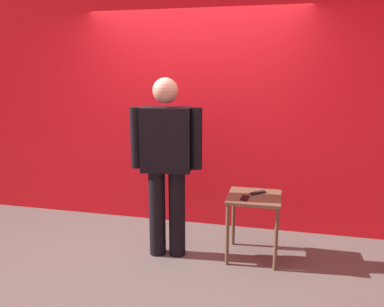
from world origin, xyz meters
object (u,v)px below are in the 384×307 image
Objects in this scene: standing_person at (166,159)px; side_table at (254,206)px; cell_phone at (245,198)px; tv_remote at (258,193)px.

side_table is (0.85, 0.14, -0.46)m from standing_person.
side_table is 0.17m from cell_phone.
tv_remote reaches higher than cell_phone.
standing_person is at bearing -120.80° from tv_remote.
standing_person is 12.28× the size of cell_phone.
standing_person is 10.40× the size of tv_remote.
side_table is 0.14m from tv_remote.
tv_remote reaches higher than side_table.
standing_person is at bearing -171.16° from cell_phone.
cell_phone is at bearing 3.18° from standing_person.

